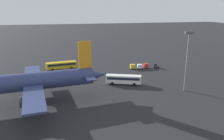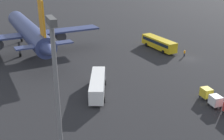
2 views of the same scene
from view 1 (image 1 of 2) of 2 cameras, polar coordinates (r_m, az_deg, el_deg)
ground_plane at (r=97.34m, az=-7.38°, el=1.04°), size 600.00×600.00×0.00m
airplane at (r=60.48m, az=-21.14°, el=-3.00°), size 43.45×37.19×15.91m
shuttle_bus_near at (r=93.20m, az=-13.07°, el=1.30°), size 12.59×4.17×3.11m
shuttle_bus_far at (r=72.66m, az=3.03°, el=-2.33°), size 11.72×6.74×3.11m
baggage_tug at (r=94.67m, az=11.36°, el=1.04°), size 2.62×2.08×2.10m
worker_person at (r=96.87m, az=-8.53°, el=1.46°), size 0.38×0.38×1.74m
cargo_cart_red at (r=93.66m, az=8.87°, el=1.16°), size 2.11×1.82×2.06m
cargo_cart_white at (r=92.13m, az=7.26°, el=0.98°), size 2.11×1.82×2.06m
cargo_cart_yellow at (r=91.55m, az=5.40°, el=0.95°), size 2.11×1.82×2.06m
light_pole at (r=68.24m, az=19.11°, el=3.64°), size 2.80×0.70×18.11m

